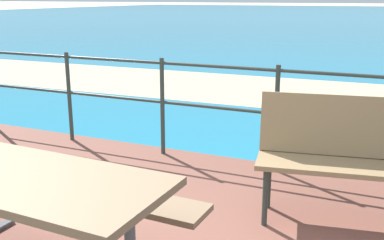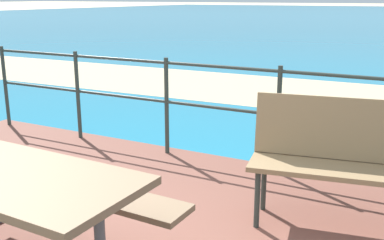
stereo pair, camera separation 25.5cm
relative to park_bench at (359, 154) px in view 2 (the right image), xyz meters
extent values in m
cube|color=tan|center=(-1.40, 4.74, -0.60)|extent=(54.05, 4.08, 0.01)
cube|color=#7A6047|center=(-1.56, -1.21, -0.09)|extent=(1.72, 0.31, 0.04)
cube|color=#8C704C|center=(0.01, -0.08, -0.10)|extent=(1.52, 0.66, 0.04)
cube|color=#8C704C|center=(-0.02, 0.09, 0.14)|extent=(1.46, 0.35, 0.45)
cylinder|color=#2D3833|center=(-0.60, -0.35, -0.32)|extent=(0.04, 0.04, 0.45)
cylinder|color=#2D3833|center=(-0.66, -0.05, -0.32)|extent=(0.04, 0.04, 0.45)
cylinder|color=#2D3833|center=(-4.35, 0.75, -0.04)|extent=(0.04, 0.04, 1.00)
cylinder|color=#2D3833|center=(-3.17, 0.75, -0.04)|extent=(0.04, 0.04, 1.00)
cylinder|color=#2D3833|center=(-1.99, 0.75, -0.04)|extent=(0.04, 0.04, 1.00)
cylinder|color=#2D3833|center=(-0.81, 0.75, -0.04)|extent=(0.04, 0.04, 1.00)
cylinder|color=#2D3833|center=(-1.40, 0.75, 0.41)|extent=(5.90, 0.03, 0.03)
cylinder|color=#2D3833|center=(-1.40, 0.75, 0.01)|extent=(5.90, 0.03, 0.03)
camera|label=1|loc=(0.15, -3.31, 1.05)|focal=43.08mm
camera|label=2|loc=(0.38, -3.20, 1.05)|focal=43.08mm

